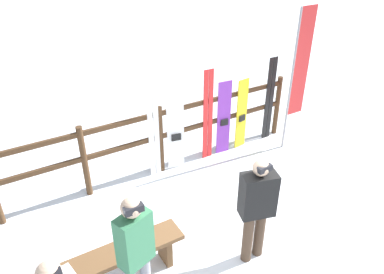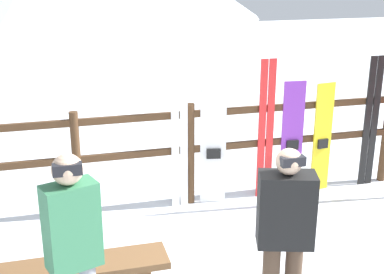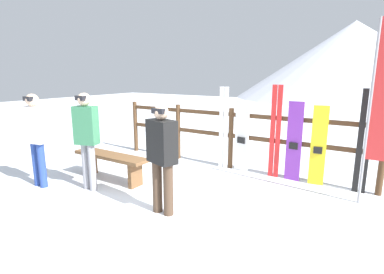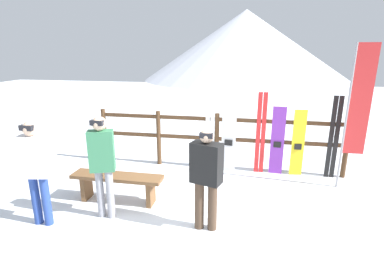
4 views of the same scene
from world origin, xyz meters
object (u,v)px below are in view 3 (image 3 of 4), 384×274
at_px(snowboard_white, 242,137).
at_px(rental_flag, 382,100).
at_px(snowboard_purple, 294,142).
at_px(ski_pair_black, 364,142).
at_px(person_plaid_green, 86,134).
at_px(snowboard_yellow, 318,146).
at_px(ski_pair_red, 275,132).
at_px(person_white, 36,133).
at_px(person_black, 162,153).
at_px(bench, 111,161).
at_px(ski_pair_white, 223,128).

height_order(snowboard_white, rental_flag, rental_flag).
xyz_separation_m(snowboard_purple, ski_pair_black, (1.09, 0.00, 0.13)).
relative_size(person_plaid_green, snowboard_yellow, 1.16).
relative_size(ski_pair_red, ski_pair_black, 1.02).
height_order(person_white, rental_flag, rental_flag).
height_order(snowboard_white, ski_pair_red, ski_pair_red).
xyz_separation_m(person_white, snowboard_yellow, (4.04, 2.71, -0.25)).
relative_size(person_plaid_green, rental_flag, 0.61).
bearing_deg(ski_pair_black, snowboard_purple, -179.82).
bearing_deg(person_plaid_green, snowboard_yellow, 36.27).
distance_m(person_black, ski_pair_red, 2.50).
distance_m(snowboard_white, rental_flag, 2.49).
bearing_deg(snowboard_purple, rental_flag, -20.03).
relative_size(bench, ski_pair_white, 0.95).
relative_size(person_black, snowboard_white, 1.08).
bearing_deg(ski_pair_red, bench, -143.09).
xyz_separation_m(snowboard_purple, snowboard_yellow, (0.42, -0.00, -0.02)).
xyz_separation_m(person_white, ski_pair_white, (2.19, 2.71, -0.10)).
bearing_deg(snowboard_yellow, ski_pair_black, 0.30).
relative_size(person_plaid_green, ski_pair_red, 0.94).
bearing_deg(bench, person_black, -17.98).
bearing_deg(person_plaid_green, ski_pair_red, 44.11).
bearing_deg(rental_flag, snowboard_yellow, 151.47).
relative_size(bench, snowboard_white, 1.12).
bearing_deg(ski_pair_white, person_plaid_green, -119.65).
xyz_separation_m(snowboard_white, ski_pair_red, (0.67, 0.00, 0.17)).
bearing_deg(snowboard_purple, bench, -146.77).
bearing_deg(person_white, snowboard_yellow, 33.82).
xyz_separation_m(snowboard_purple, rental_flag, (1.27, -0.46, 0.86)).
bearing_deg(ski_pair_white, snowboard_purple, -0.14).
distance_m(snowboard_purple, ski_pair_black, 1.10).
relative_size(person_black, ski_pair_black, 0.90).
height_order(bench, snowboard_purple, snowboard_purple).
bearing_deg(ski_pair_white, bench, -126.56).
xyz_separation_m(person_black, ski_pair_white, (-0.27, 2.36, -0.04)).
distance_m(snowboard_yellow, rental_flag, 1.31).
bearing_deg(snowboard_white, person_white, -133.85).
xyz_separation_m(bench, ski_pair_red, (2.44, 1.83, 0.50)).
bearing_deg(ski_pair_red, person_black, -109.04).
bearing_deg(ski_pair_white, person_white, -128.93).
relative_size(snowboard_white, ski_pair_black, 0.83).
distance_m(person_white, person_plaid_green, 0.93).
relative_size(ski_pair_white, snowboard_white, 1.19).
height_order(bench, ski_pair_white, ski_pair_white).
distance_m(bench, snowboard_white, 2.57).
height_order(ski_pair_red, ski_pair_black, ski_pair_red).
height_order(person_plaid_green, ski_pair_black, ski_pair_black).
bearing_deg(snowboard_white, snowboard_yellow, -0.00).
height_order(bench, person_plaid_green, person_plaid_green).
bearing_deg(person_black, rental_flag, 37.92).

